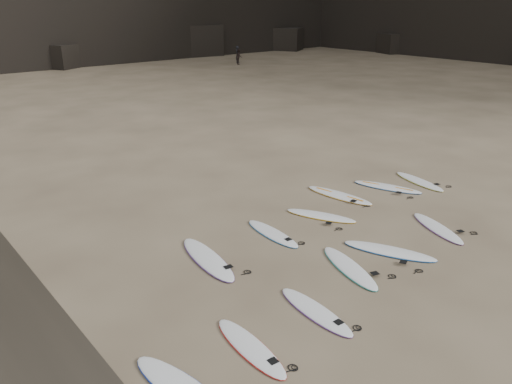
% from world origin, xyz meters
% --- Properties ---
extents(ground, '(240.00, 240.00, 0.00)m').
position_xyz_m(ground, '(0.00, 0.00, 0.00)').
color(ground, '#897559').
rests_on(ground, ground).
extents(surfboard_0, '(0.72, 2.31, 0.08)m').
position_xyz_m(surfboard_0, '(-4.58, -0.79, 0.04)').
color(surfboard_0, white).
rests_on(surfboard_0, ground).
extents(surfboard_1, '(0.72, 2.34, 0.08)m').
position_xyz_m(surfboard_1, '(-2.66, -0.77, 0.04)').
color(surfboard_1, white).
rests_on(surfboard_1, ground).
extents(surfboard_2, '(1.32, 2.52, 0.09)m').
position_xyz_m(surfboard_2, '(-0.56, 0.02, 0.04)').
color(surfboard_2, white).
rests_on(surfboard_2, ground).
extents(surfboard_3, '(1.63, 2.61, 0.09)m').
position_xyz_m(surfboard_3, '(1.01, -0.10, 0.05)').
color(surfboard_3, white).
rests_on(surfboard_3, ground).
extents(surfboard_4, '(1.43, 2.38, 0.08)m').
position_xyz_m(surfboard_4, '(3.39, -0.14, 0.04)').
color(surfboard_4, white).
rests_on(surfboard_4, ground).
extents(surfboard_5, '(1.10, 2.87, 0.10)m').
position_xyz_m(surfboard_5, '(-3.16, 2.79, 0.05)').
color(surfboard_5, white).
rests_on(surfboard_5, ground).
extents(surfboard_6, '(0.70, 2.33, 0.08)m').
position_xyz_m(surfboard_6, '(-0.76, 2.84, 0.04)').
color(surfboard_6, white).
rests_on(surfboard_6, ground).
extents(surfboard_7, '(1.50, 2.37, 0.08)m').
position_xyz_m(surfboard_7, '(1.31, 2.80, 0.04)').
color(surfboard_7, white).
rests_on(surfboard_7, ground).
extents(surfboard_8, '(1.00, 2.73, 0.10)m').
position_xyz_m(surfboard_8, '(3.13, 3.61, 0.05)').
color(surfboard_8, white).
rests_on(surfboard_8, ground).
extents(surfboard_9, '(1.46, 2.61, 0.09)m').
position_xyz_m(surfboard_9, '(5.15, 3.02, 0.05)').
color(surfboard_9, white).
rests_on(surfboard_9, ground).
extents(surfboard_10, '(1.12, 2.49, 0.09)m').
position_xyz_m(surfboard_10, '(6.60, 2.60, 0.04)').
color(surfboard_10, white).
rests_on(surfboard_10, ground).
extents(person_a, '(0.76, 0.65, 1.77)m').
position_xyz_m(person_a, '(24.44, 36.89, 0.88)').
color(person_a, black).
rests_on(person_a, ground).
extents(person_b, '(0.92, 0.98, 1.59)m').
position_xyz_m(person_b, '(23.63, 35.67, 0.80)').
color(person_b, black).
rests_on(person_b, ground).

